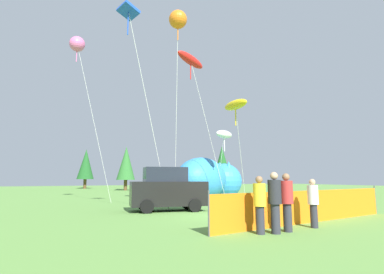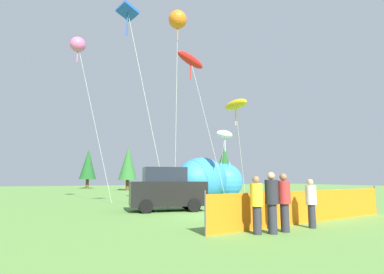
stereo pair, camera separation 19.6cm
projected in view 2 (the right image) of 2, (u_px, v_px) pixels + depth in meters
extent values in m
plane|color=#609342|center=(223.00, 215.00, 13.64)|extent=(120.00, 120.00, 0.00)
cube|color=black|center=(168.00, 193.00, 15.39)|extent=(4.05, 2.25, 1.21)
cube|color=#1E232D|center=(164.00, 174.00, 15.47)|extent=(2.33, 1.83, 0.73)
cylinder|color=black|center=(186.00, 203.00, 16.38)|extent=(0.68, 0.33, 0.65)
cylinder|color=black|center=(194.00, 205.00, 14.85)|extent=(0.68, 0.33, 0.65)
cylinder|color=black|center=(143.00, 204.00, 15.77)|extent=(0.68, 0.33, 0.65)
cylinder|color=black|center=(146.00, 206.00, 14.24)|extent=(0.68, 0.33, 0.65)
cube|color=#267F33|center=(256.00, 203.00, 14.68)|extent=(0.72, 0.72, 0.03)
cube|color=#267F33|center=(251.00, 198.00, 14.75)|extent=(0.29, 0.43, 0.47)
cylinder|color=#A5A5AD|center=(261.00, 207.00, 14.84)|extent=(0.02, 0.02, 0.47)
cylinder|color=#A5A5AD|center=(261.00, 208.00, 14.40)|extent=(0.02, 0.02, 0.47)
cylinder|color=#A5A5AD|center=(252.00, 207.00, 14.90)|extent=(0.02, 0.02, 0.47)
cylinder|color=#A5A5AD|center=(252.00, 208.00, 14.46)|extent=(0.02, 0.02, 0.47)
ellipsoid|color=#338CD8|center=(202.00, 179.00, 21.98)|extent=(5.53, 4.94, 3.18)
ellipsoid|color=white|center=(202.00, 189.00, 21.89)|extent=(3.70, 3.47, 1.43)
sphere|color=#338CD8|center=(225.00, 181.00, 24.51)|extent=(2.86, 2.86, 2.86)
cone|color=#338CD8|center=(221.00, 167.00, 25.31)|extent=(0.80, 0.80, 0.86)
cone|color=#338CD8|center=(230.00, 167.00, 24.02)|extent=(0.80, 0.80, 0.86)
cube|color=orange|center=(311.00, 206.00, 11.38)|extent=(9.81, 1.54, 1.19)
cylinder|color=#4C4C51|center=(205.00, 213.00, 8.68)|extent=(0.05, 0.05, 1.31)
cylinder|color=#4C4C51|center=(375.00, 200.00, 14.10)|extent=(0.05, 0.05, 1.31)
cylinder|color=#2D2D38|center=(257.00, 220.00, 8.96)|extent=(0.26, 0.26, 0.82)
cylinder|color=yellow|center=(256.00, 195.00, 9.07)|extent=(0.38, 0.38, 0.69)
sphere|color=#8C6647|center=(256.00, 180.00, 9.13)|extent=(0.22, 0.22, 0.22)
cylinder|color=#2D2D38|center=(312.00, 216.00, 10.08)|extent=(0.24, 0.24, 0.78)
cylinder|color=silver|center=(311.00, 195.00, 10.17)|extent=(0.36, 0.36, 0.65)
sphere|color=tan|center=(310.00, 182.00, 10.23)|extent=(0.21, 0.21, 0.21)
cylinder|color=#2D2D38|center=(285.00, 218.00, 9.36)|extent=(0.27, 0.27, 0.86)
cylinder|color=#B72D2D|center=(284.00, 192.00, 9.46)|extent=(0.40, 0.40, 0.72)
sphere|color=#8C6647|center=(283.00, 177.00, 9.53)|extent=(0.23, 0.23, 0.23)
cylinder|color=#2D2D38|center=(273.00, 219.00, 9.03)|extent=(0.27, 0.27, 0.88)
cylinder|color=#26262D|center=(272.00, 192.00, 9.14)|extent=(0.40, 0.40, 0.73)
sphere|color=tan|center=(271.00, 176.00, 9.21)|extent=(0.24, 0.24, 0.24)
cylinder|color=silver|center=(209.00, 132.00, 19.19)|extent=(2.50, 0.21, 9.27)
ellipsoid|color=red|center=(191.00, 60.00, 19.39)|extent=(2.62, 1.92, 0.93)
cylinder|color=red|center=(191.00, 70.00, 19.30)|extent=(0.06, 0.06, 1.20)
cylinder|color=silver|center=(176.00, 112.00, 17.69)|extent=(0.36, 1.12, 11.08)
sphere|color=orange|center=(178.00, 20.00, 17.89)|extent=(1.09, 1.09, 1.09)
cylinder|color=orange|center=(178.00, 31.00, 17.79)|extent=(0.06, 0.06, 1.20)
cylinder|color=silver|center=(241.00, 156.00, 18.93)|extent=(1.53, 1.29, 6.17)
ellipsoid|color=yellow|center=(235.00, 105.00, 18.48)|extent=(0.76, 2.36, 0.83)
cylinder|color=yellow|center=(236.00, 116.00, 18.38)|extent=(0.06, 0.06, 1.20)
cylinder|color=silver|center=(94.00, 122.00, 20.51)|extent=(2.66, 0.50, 10.94)
sphere|color=pink|center=(78.00, 45.00, 20.92)|extent=(1.05, 1.05, 1.05)
cylinder|color=pink|center=(77.00, 54.00, 20.83)|extent=(0.06, 0.06, 1.20)
cylinder|color=silver|center=(221.00, 167.00, 22.54)|extent=(0.36, 0.78, 4.96)
ellipsoid|color=white|center=(225.00, 134.00, 22.61)|extent=(2.52, 1.99, 0.84)
cylinder|color=white|center=(225.00, 143.00, 22.51)|extent=(0.06, 0.06, 1.20)
cylinder|color=silver|center=(148.00, 111.00, 15.44)|extent=(2.58, 0.59, 10.17)
cube|color=blue|center=(128.00, 11.00, 15.36)|extent=(1.17, 1.14, 0.56)
cylinder|color=blue|center=(127.00, 24.00, 15.26)|extent=(0.06, 0.06, 1.20)
cylinder|color=brown|center=(127.00, 185.00, 41.19)|extent=(0.46, 0.46, 1.44)
cone|color=#2D6B2D|center=(128.00, 163.00, 41.60)|extent=(2.53, 2.53, 4.60)
cylinder|color=brown|center=(224.00, 182.00, 58.45)|extent=(0.61, 0.61, 1.89)
cone|color=#1E5623|center=(224.00, 162.00, 58.99)|extent=(3.33, 3.33, 6.06)
cylinder|color=brown|center=(87.00, 184.00, 48.42)|extent=(0.48, 0.48, 1.51)
cone|color=#1E5623|center=(88.00, 164.00, 48.85)|extent=(2.66, 2.66, 4.83)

